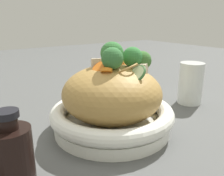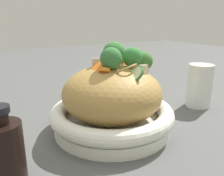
{
  "view_description": "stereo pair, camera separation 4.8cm",
  "coord_description": "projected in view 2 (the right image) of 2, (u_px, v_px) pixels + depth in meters",
  "views": [
    {
      "loc": [
        0.38,
        -0.27,
        0.23
      ],
      "look_at": [
        0.0,
        0.0,
        0.09
      ],
      "focal_mm": 37.66,
      "sensor_mm": 36.0,
      "label": 1
    },
    {
      "loc": [
        0.4,
        -0.22,
        0.23
      ],
      "look_at": [
        0.0,
        0.0,
        0.09
      ],
      "focal_mm": 37.66,
      "sensor_mm": 36.0,
      "label": 2
    }
  ],
  "objects": [
    {
      "name": "zucchini_slices",
      "position": [
        120.0,
        69.0,
        0.49
      ],
      "size": [
        0.16,
        0.05,
        0.03
      ],
      "color": "beige",
      "rests_on": "serving_bowl"
    },
    {
      "name": "noodle_heap",
      "position": [
        112.0,
        93.0,
        0.49
      ],
      "size": [
        0.21,
        0.21,
        0.13
      ],
      "color": "#AC8343",
      "rests_on": "serving_bowl"
    },
    {
      "name": "soy_sauce_bottle",
      "position": [
        4.0,
        151.0,
        0.33
      ],
      "size": [
        0.06,
        0.06,
        0.12
      ],
      "color": "black",
      "rests_on": "ground_plane"
    },
    {
      "name": "chicken_chunks",
      "position": [
        119.0,
        66.0,
        0.47
      ],
      "size": [
        0.09,
        0.1,
        0.03
      ],
      "color": "beige",
      "rests_on": "serving_bowl"
    },
    {
      "name": "ground_plane",
      "position": [
        112.0,
        129.0,
        0.51
      ],
      "size": [
        3.0,
        3.0,
        0.0
      ],
      "primitive_type": "plane",
      "color": "#4F5150"
    },
    {
      "name": "serving_bowl",
      "position": [
        112.0,
        117.0,
        0.5
      ],
      "size": [
        0.26,
        0.26,
        0.06
      ],
      "color": "white",
      "rests_on": "ground_plane"
    },
    {
      "name": "drinking_glass",
      "position": [
        199.0,
        86.0,
        0.63
      ],
      "size": [
        0.07,
        0.07,
        0.11
      ],
      "color": "silver",
      "rests_on": "ground_plane"
    },
    {
      "name": "broccoli_florets",
      "position": [
        122.0,
        57.0,
        0.48
      ],
      "size": [
        0.12,
        0.13,
        0.07
      ],
      "color": "#99AF68",
      "rests_on": "serving_bowl"
    },
    {
      "name": "carrot_coins",
      "position": [
        108.0,
        68.0,
        0.47
      ],
      "size": [
        0.08,
        0.11,
        0.03
      ],
      "color": "orange",
      "rests_on": "serving_bowl"
    }
  ]
}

